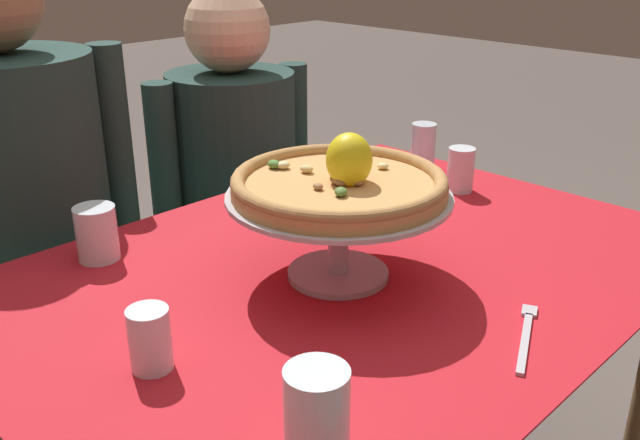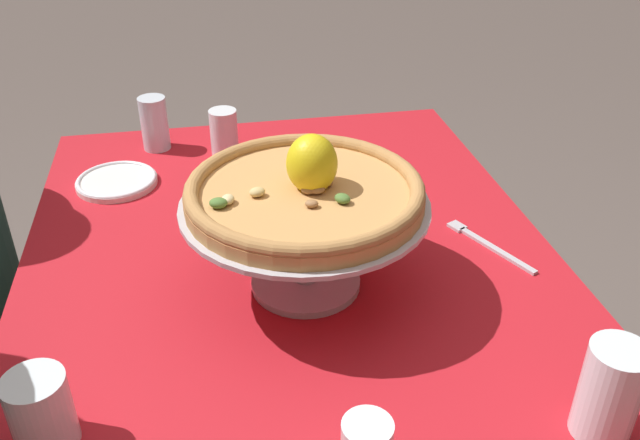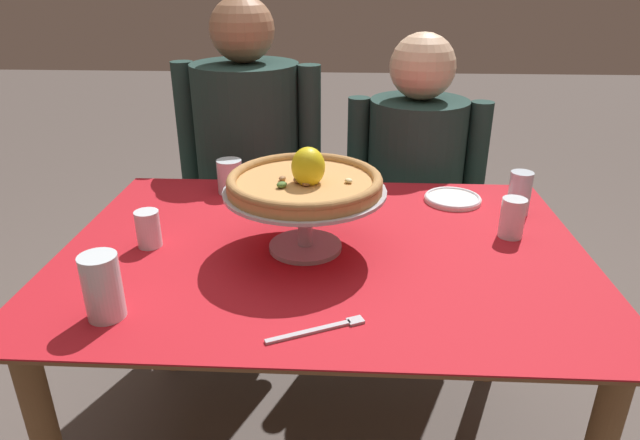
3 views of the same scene
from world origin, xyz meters
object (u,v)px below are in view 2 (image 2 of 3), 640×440
water_glass_side_right (224,135)px  water_glass_front_left (608,397)px  pizza (305,190)px  dinner_fork (486,244)px  pizza_stand (305,227)px  side_plate (117,181)px  water_glass_back_left (42,415)px  water_glass_back_right (155,126)px

water_glass_side_right → water_glass_front_left: size_ratio=0.77×
pizza → dinner_fork: (0.06, -0.34, -0.18)m
water_glass_front_left → pizza_stand: bearing=40.2°
pizza_stand → water_glass_front_left: pizza_stand is taller
water_glass_front_left → dinner_fork: size_ratio=0.72×
pizza → dinner_fork: pizza is taller
pizza → side_plate: 0.57m
water_glass_front_left → water_glass_back_left: water_glass_front_left is taller
water_glass_side_right → dinner_fork: bearing=-137.0°
water_glass_side_right → side_plate: (-0.11, 0.24, -0.04)m
water_glass_front_left → side_plate: 1.04m
water_glass_front_left → water_glass_back_left: 0.70m
water_glass_back_right → water_glass_side_right: (-0.06, -0.16, -0.01)m
pizza_stand → pizza: 0.07m
water_glass_front_left → water_glass_back_left: (0.11, 0.70, -0.01)m
pizza_stand → dinner_fork: 0.37m
dinner_fork → pizza_stand: bearing=99.5°
water_glass_back_right → dinner_fork: water_glass_back_right is taller
water_glass_front_left → dinner_fork: water_glass_front_left is taller
pizza → pizza_stand: bearing=128.1°
pizza_stand → water_glass_front_left: bearing=-139.8°
pizza → water_glass_side_right: 0.56m
pizza_stand → water_glass_back_right: bearing=23.2°
water_glass_back_right → pizza: bearing=-156.7°
water_glass_side_right → side_plate: bearing=114.9°
water_glass_back_left → side_plate: water_glass_back_left is taller
pizza → dinner_fork: 0.39m
pizza_stand → water_glass_side_right: size_ratio=3.72×
water_glass_front_left → side_plate: (0.80, 0.66, -0.05)m
side_plate → dinner_fork: bearing=-118.2°
water_glass_side_right → water_glass_back_right: bearing=69.1°
water_glass_back_left → dinner_fork: water_glass_back_left is taller
pizza → water_glass_back_left: bearing=125.2°
dinner_fork → water_glass_side_right: bearing=43.0°
pizza_stand → water_glass_back_left: bearing=125.2°
pizza_stand → water_glass_back_left: 0.46m
water_glass_front_left → water_glass_back_right: bearing=30.6°
side_plate → dinner_fork: size_ratio=0.88×
water_glass_back_right → side_plate: bearing=154.2°
side_plate → water_glass_front_left: bearing=-140.7°
pizza_stand → water_glass_back_left: size_ratio=3.74×
water_glass_back_right → water_glass_front_left: size_ratio=0.91×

